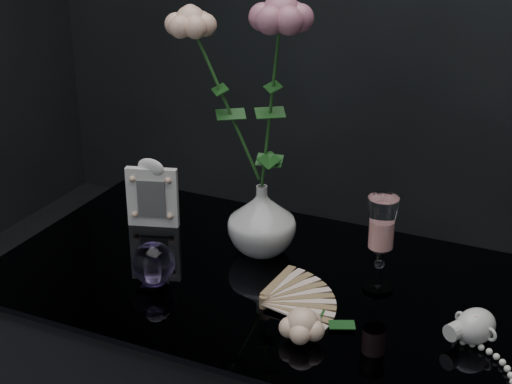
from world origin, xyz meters
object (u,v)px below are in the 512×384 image
at_px(wine_glass, 381,244).
at_px(loose_rose, 302,324).
at_px(pearl_jar, 476,325).
at_px(paperweight, 153,263).
at_px(vase, 262,219).
at_px(picture_frame, 152,192).

xyz_separation_m(wine_glass, loose_rose, (-0.07, -0.21, -0.06)).
xyz_separation_m(loose_rose, pearl_jar, (0.26, 0.11, 0.00)).
bearing_deg(loose_rose, paperweight, 175.79).
distance_m(wine_glass, loose_rose, 0.23).
bearing_deg(vase, loose_rose, -53.39).
bearing_deg(vase, paperweight, -123.26).
height_order(picture_frame, loose_rose, picture_frame).
distance_m(picture_frame, pearl_jar, 0.72).
xyz_separation_m(wine_glass, picture_frame, (-0.51, 0.06, -0.01)).
xyz_separation_m(wine_glass, pearl_jar, (0.19, -0.09, -0.06)).
bearing_deg(vase, picture_frame, 177.33).
bearing_deg(vase, pearl_jar, -17.41).
bearing_deg(pearl_jar, loose_rose, -127.85).
distance_m(paperweight, pearl_jar, 0.58).
height_order(picture_frame, paperweight, picture_frame).
bearing_deg(picture_frame, pearl_jar, -29.65).
height_order(vase, pearl_jar, vase).
bearing_deg(paperweight, loose_rose, -10.03).
relative_size(loose_rose, pearl_jar, 0.78).
relative_size(wine_glass, pearl_jar, 0.85).
xyz_separation_m(picture_frame, loose_rose, (0.45, -0.26, -0.05)).
relative_size(picture_frame, loose_rose, 0.92).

